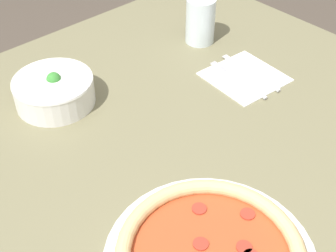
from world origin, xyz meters
name	(u,v)px	position (x,y,z in m)	size (l,w,h in m)	color
dining_table	(179,162)	(0.00, 0.00, 0.67)	(1.19, 1.08, 0.77)	#706B4C
bowl	(54,89)	(-0.14, 0.26, 0.81)	(0.18, 0.18, 0.08)	white
napkin	(245,77)	(0.25, 0.03, 0.77)	(0.18, 0.18, 0.00)	white
fork	(238,80)	(0.22, 0.03, 0.78)	(0.03, 0.19, 0.00)	silver
knife	(253,74)	(0.27, 0.03, 0.78)	(0.03, 0.19, 0.01)	silver
glass	(200,20)	(0.29, 0.23, 0.83)	(0.08, 0.08, 0.12)	silver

